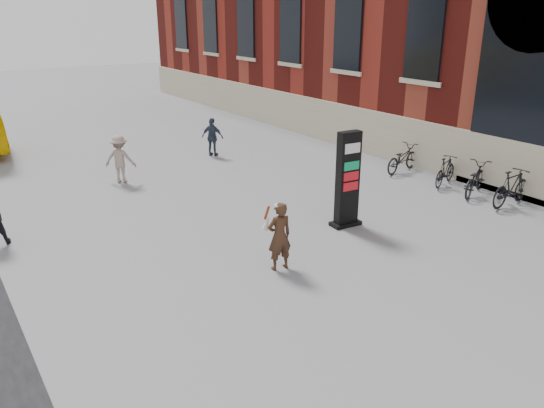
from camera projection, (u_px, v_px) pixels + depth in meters
ground at (261, 270)px, 12.11m from camera, size 100.00×100.00×0.00m
info_pylon at (348, 180)px, 14.22m from camera, size 0.88×0.50×2.64m
woman at (279, 235)px, 11.93m from camera, size 0.65×0.60×1.61m
pedestrian_b at (120, 159)px, 18.08m from camera, size 1.22×1.13×1.65m
pedestrian_c at (213, 137)px, 21.41m from camera, size 0.86×0.95×1.55m
bike_3 at (512, 188)px, 15.96m from camera, size 1.91×0.61×1.14m
bike_4 at (475, 179)px, 16.98m from camera, size 2.06×1.35×1.02m
bike_5 at (445, 171)px, 17.88m from camera, size 1.72×0.97×1.00m
bike_6 at (402, 158)px, 19.40m from camera, size 1.99×1.04×1.00m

